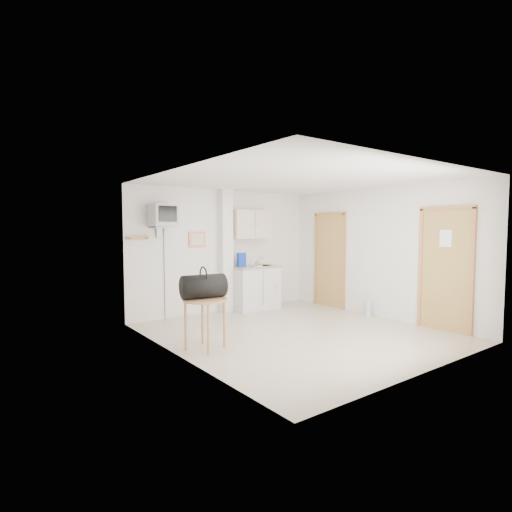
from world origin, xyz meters
TOP-DOWN VIEW (x-y plane):
  - ground at (0.00, 0.00)m, footprint 4.50×4.50m
  - room_envelope at (0.24, 0.09)m, footprint 4.24×4.54m
  - kitchenette at (0.57, 2.00)m, footprint 1.03×0.58m
  - crt_television at (-1.45, 2.02)m, footprint 0.44×0.45m
  - round_table at (-1.65, 0.14)m, footprint 0.64×0.64m
  - duffel_bag at (-1.65, 0.18)m, footprint 0.65×0.40m
  - water_bottle at (1.98, 0.13)m, footprint 0.12×0.12m

SIDE VIEW (x-z plane):
  - ground at x=0.00m, z-range 0.00..0.00m
  - water_bottle at x=1.98m, z-range -0.02..0.34m
  - round_table at x=-1.65m, z-range 0.26..0.99m
  - kitchenette at x=0.57m, z-range -0.25..1.85m
  - duffel_bag at x=-1.65m, z-range 0.67..1.12m
  - room_envelope at x=0.24m, z-range 0.26..2.81m
  - crt_television at x=-1.45m, z-range 0.86..3.01m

